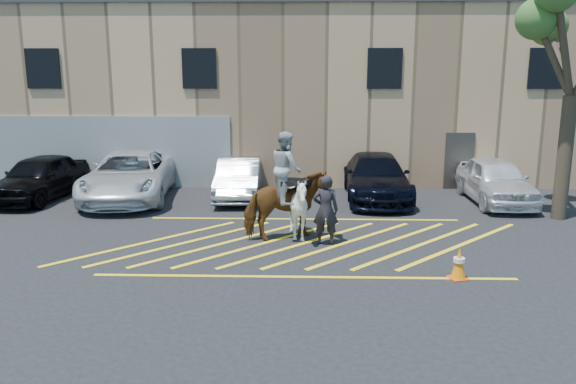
{
  "coord_description": "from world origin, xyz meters",
  "views": [
    {
      "loc": [
        -0.01,
        -14.68,
        4.54
      ],
      "look_at": [
        -0.44,
        0.2,
        1.3
      ],
      "focal_mm": 35.0,
      "sensor_mm": 36.0,
      "label": 1
    }
  ],
  "objects_px": {
    "car_black_suv": "(40,177)",
    "handler": "(326,210)",
    "car_white_suv": "(495,180)",
    "car_silver_sedan": "(239,178)",
    "traffic_cone": "(459,263)",
    "saddled_white": "(298,207)",
    "mounted_bay": "(286,197)",
    "car_blue_suv": "(376,177)",
    "car_white_pickup": "(130,176)"
  },
  "relations": [
    {
      "from": "handler",
      "to": "car_white_pickup",
      "type": "bearing_deg",
      "value": -34.56
    },
    {
      "from": "car_black_suv",
      "to": "mounted_bay",
      "type": "xyz_separation_m",
      "value": [
        8.98,
        -4.73,
        0.4
      ]
    },
    {
      "from": "car_white_suv",
      "to": "mounted_bay",
      "type": "distance_m",
      "value": 8.53
    },
    {
      "from": "car_blue_suv",
      "to": "traffic_cone",
      "type": "height_order",
      "value": "car_blue_suv"
    },
    {
      "from": "car_black_suv",
      "to": "car_white_suv",
      "type": "relative_size",
      "value": 1.02
    },
    {
      "from": "car_silver_sedan",
      "to": "saddled_white",
      "type": "height_order",
      "value": "saddled_white"
    },
    {
      "from": "car_silver_sedan",
      "to": "mounted_bay",
      "type": "bearing_deg",
      "value": -72.36
    },
    {
      "from": "handler",
      "to": "traffic_cone",
      "type": "height_order",
      "value": "handler"
    },
    {
      "from": "handler",
      "to": "traffic_cone",
      "type": "bearing_deg",
      "value": 141.97
    },
    {
      "from": "car_white_pickup",
      "to": "car_white_suv",
      "type": "xyz_separation_m",
      "value": [
        12.92,
        -0.21,
        -0.05
      ]
    },
    {
      "from": "car_white_pickup",
      "to": "saddled_white",
      "type": "relative_size",
      "value": 2.81
    },
    {
      "from": "car_black_suv",
      "to": "saddled_white",
      "type": "relative_size",
      "value": 2.19
    },
    {
      "from": "car_black_suv",
      "to": "handler",
      "type": "distance_m",
      "value": 11.25
    },
    {
      "from": "car_silver_sedan",
      "to": "traffic_cone",
      "type": "distance_m",
      "value": 9.87
    },
    {
      "from": "handler",
      "to": "car_black_suv",
      "type": "bearing_deg",
      "value": -24.07
    },
    {
      "from": "saddled_white",
      "to": "car_blue_suv",
      "type": "bearing_deg",
      "value": 61.34
    },
    {
      "from": "car_black_suv",
      "to": "car_white_pickup",
      "type": "xyz_separation_m",
      "value": [
        3.21,
        0.13,
        0.04
      ]
    },
    {
      "from": "car_silver_sedan",
      "to": "car_white_suv",
      "type": "height_order",
      "value": "car_white_suv"
    },
    {
      "from": "car_silver_sedan",
      "to": "car_blue_suv",
      "type": "distance_m",
      "value": 4.95
    },
    {
      "from": "car_black_suv",
      "to": "car_blue_suv",
      "type": "bearing_deg",
      "value": 8.06
    },
    {
      "from": "car_blue_suv",
      "to": "handler",
      "type": "relative_size",
      "value": 2.88
    },
    {
      "from": "mounted_bay",
      "to": "saddled_white",
      "type": "distance_m",
      "value": 0.46
    },
    {
      "from": "mounted_bay",
      "to": "car_white_suv",
      "type": "bearing_deg",
      "value": 33.01
    },
    {
      "from": "car_white_pickup",
      "to": "car_white_suv",
      "type": "bearing_deg",
      "value": -6.96
    },
    {
      "from": "car_silver_sedan",
      "to": "saddled_white",
      "type": "distance_m",
      "value": 5.48
    },
    {
      "from": "traffic_cone",
      "to": "car_silver_sedan",
      "type": "bearing_deg",
      "value": 125.97
    },
    {
      "from": "car_silver_sedan",
      "to": "mounted_bay",
      "type": "height_order",
      "value": "mounted_bay"
    },
    {
      "from": "car_silver_sedan",
      "to": "mounted_bay",
      "type": "xyz_separation_m",
      "value": [
        1.88,
        -5.15,
        0.49
      ]
    },
    {
      "from": "car_white_suv",
      "to": "handler",
      "type": "relative_size",
      "value": 2.46
    },
    {
      "from": "car_silver_sedan",
      "to": "car_white_suv",
      "type": "bearing_deg",
      "value": -5.65
    },
    {
      "from": "car_white_pickup",
      "to": "car_silver_sedan",
      "type": "height_order",
      "value": "car_white_pickup"
    },
    {
      "from": "car_black_suv",
      "to": "handler",
      "type": "relative_size",
      "value": 2.5
    },
    {
      "from": "car_white_suv",
      "to": "saddled_white",
      "type": "relative_size",
      "value": 2.15
    },
    {
      "from": "saddled_white",
      "to": "traffic_cone",
      "type": "relative_size",
      "value": 2.93
    },
    {
      "from": "car_black_suv",
      "to": "car_white_suv",
      "type": "bearing_deg",
      "value": 5.67
    },
    {
      "from": "car_black_suv",
      "to": "car_blue_suv",
      "type": "relative_size",
      "value": 0.87
    },
    {
      "from": "car_white_pickup",
      "to": "mounted_bay",
      "type": "height_order",
      "value": "mounted_bay"
    },
    {
      "from": "car_black_suv",
      "to": "car_silver_sedan",
      "type": "height_order",
      "value": "car_black_suv"
    },
    {
      "from": "handler",
      "to": "mounted_bay",
      "type": "distance_m",
      "value": 1.14
    },
    {
      "from": "car_white_suv",
      "to": "saddled_white",
      "type": "xyz_separation_m",
      "value": [
        -6.83,
        -4.51,
        0.11
      ]
    },
    {
      "from": "car_black_suv",
      "to": "car_white_pickup",
      "type": "bearing_deg",
      "value": 8.22
    },
    {
      "from": "car_silver_sedan",
      "to": "saddled_white",
      "type": "xyz_separation_m",
      "value": [
        2.2,
        -5.02,
        0.18
      ]
    },
    {
      "from": "saddled_white",
      "to": "traffic_cone",
      "type": "height_order",
      "value": "saddled_white"
    },
    {
      "from": "car_white_pickup",
      "to": "car_blue_suv",
      "type": "xyz_separation_m",
      "value": [
        8.84,
        0.31,
        -0.05
      ]
    },
    {
      "from": "handler",
      "to": "mounted_bay",
      "type": "xyz_separation_m",
      "value": [
        -1.05,
        0.36,
        0.26
      ]
    },
    {
      "from": "car_silver_sedan",
      "to": "saddled_white",
      "type": "bearing_deg",
      "value": -68.73
    },
    {
      "from": "car_white_suv",
      "to": "saddled_white",
      "type": "distance_m",
      "value": 8.18
    },
    {
      "from": "car_blue_suv",
      "to": "car_white_suv",
      "type": "bearing_deg",
      "value": -6.34
    },
    {
      "from": "handler",
      "to": "traffic_cone",
      "type": "xyz_separation_m",
      "value": [
        2.86,
        -2.48,
        -0.57
      ]
    },
    {
      "from": "car_white_pickup",
      "to": "car_white_suv",
      "type": "distance_m",
      "value": 12.92
    }
  ]
}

